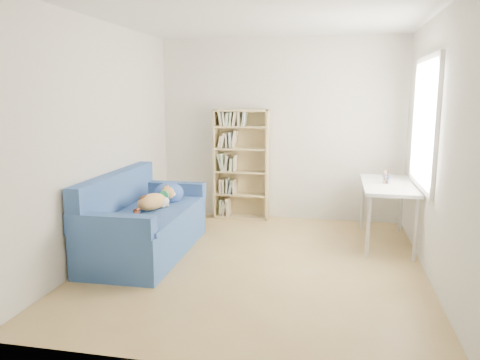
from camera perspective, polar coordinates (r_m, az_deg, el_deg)
name	(u,v)px	position (r m, az deg, el deg)	size (l,w,h in m)	color
ground	(256,264)	(5.14, 1.99, -10.15)	(4.00, 4.00, 0.00)	#9B7B46
room_shell	(267,111)	(4.84, 3.35, 8.38)	(3.54, 4.04, 2.62)	silver
sofa	(144,223)	(5.49, -11.64, -5.16)	(0.93, 1.89, 0.93)	navy
bookshelf	(242,169)	(6.83, 0.19, 1.41)	(0.80, 0.25, 1.59)	tan
desk	(388,189)	(5.91, 17.56, -1.03)	(0.60, 1.30, 0.75)	white
pen_cup	(386,178)	(5.88, 17.37, 0.20)	(0.09, 0.09, 0.16)	white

